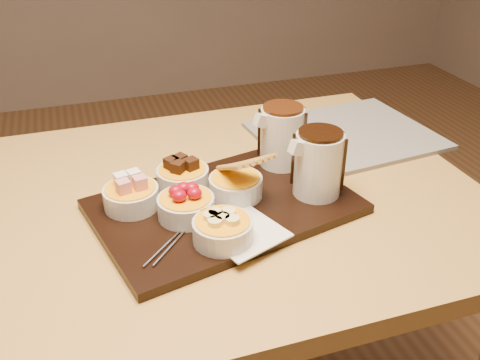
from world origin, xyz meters
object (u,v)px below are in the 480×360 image
object	(u,v)px
pitcher_milk_chocolate	(282,137)
bowl_strawberries	(186,207)
pitcher_dark_chocolate	(318,165)
dining_table	(176,242)
serving_board	(225,206)
newspaper	(345,135)

from	to	relation	value
pitcher_milk_chocolate	bowl_strawberries	bearing A→B (deg)	-163.61
bowl_strawberries	pitcher_dark_chocolate	xyz separation A→B (m)	(0.25, 0.00, 0.04)
dining_table	serving_board	bearing A→B (deg)	-36.95
pitcher_dark_chocolate	pitcher_milk_chocolate	bearing A→B (deg)	85.60
serving_board	newspaper	bearing A→B (deg)	17.39
dining_table	serving_board	distance (m)	0.15
bowl_strawberries	newspaper	xyz separation A→B (m)	(0.44, 0.23, -0.03)
serving_board	bowl_strawberries	bearing A→B (deg)	-176.42
dining_table	newspaper	world-z (taller)	newspaper
newspaper	pitcher_dark_chocolate	bearing A→B (deg)	-134.38
pitcher_milk_chocolate	newspaper	xyz separation A→B (m)	(0.21, 0.10, -0.07)
newspaper	pitcher_milk_chocolate	bearing A→B (deg)	-158.95
pitcher_dark_chocolate	newspaper	size ratio (longest dim) A/B	0.31
bowl_strawberries	newspaper	world-z (taller)	bowl_strawberries
bowl_strawberries	newspaper	distance (m)	0.50
bowl_strawberries	newspaper	bearing A→B (deg)	28.15
newspaper	dining_table	bearing A→B (deg)	-167.41
serving_board	pitcher_milk_chocolate	world-z (taller)	pitcher_milk_chocolate
dining_table	newspaper	size ratio (longest dim) A/B	3.04
pitcher_milk_chocolate	newspaper	bearing A→B (deg)	13.77
pitcher_dark_chocolate	dining_table	bearing A→B (deg)	148.81
dining_table	bowl_strawberries	world-z (taller)	bowl_strawberries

